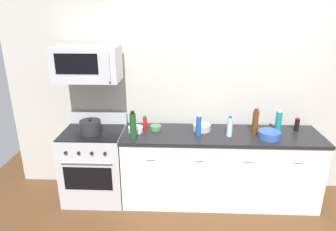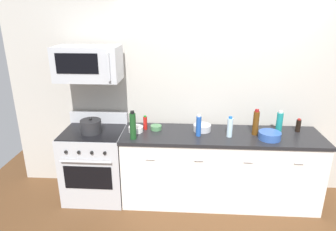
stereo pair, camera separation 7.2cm
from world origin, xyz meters
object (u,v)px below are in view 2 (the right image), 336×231
object	(u,v)px
bottle_wine_green	(133,126)
bottle_wine_amber	(256,123)
bottle_soy_sauce_dark	(298,126)
bottle_soda_blue	(199,126)
stockpot	(91,126)
bowl_steel_prep	(202,127)
bottle_sparkling_teal	(279,123)
bowl_white_ceramic	(136,129)
range_oven	(96,163)
bowl_green_glaze	(156,127)
microwave	(88,63)
bowl_blue_mixing	(270,135)
bottle_hot_sauce_red	(145,123)
bottle_water_clear	(230,127)

from	to	relation	value
bottle_wine_green	bottle_wine_amber	bearing A→B (deg)	8.64
bottle_soy_sauce_dark	bottle_soda_blue	bearing A→B (deg)	-170.50
bottle_soda_blue	stockpot	world-z (taller)	bottle_soda_blue
bottle_wine_green	bowl_steel_prep	bearing A→B (deg)	20.36
stockpot	bottle_sparkling_teal	bearing A→B (deg)	3.21
bowl_white_ceramic	bowl_steel_prep	size ratio (longest dim) A/B	0.82
range_oven	bottle_wine_green	size ratio (longest dim) A/B	3.14
range_oven	bottle_soda_blue	distance (m)	1.43
bottle_soy_sauce_dark	bottle_soda_blue	distance (m)	1.24
bottle_sparkling_teal	bottle_wine_amber	bearing A→B (deg)	-168.36
bottle_wine_amber	bottle_wine_green	world-z (taller)	bottle_wine_green
range_oven	bowl_green_glaze	world-z (taller)	range_oven
bottle_sparkling_teal	bottle_wine_amber	xyz separation A→B (m)	(-0.29, -0.06, 0.02)
range_oven	bowl_steel_prep	xyz separation A→B (m)	(1.35, 0.10, 0.49)
bowl_steel_prep	stockpot	distance (m)	1.36
microwave	bowl_blue_mixing	distance (m)	2.27
bottle_soy_sauce_dark	bowl_green_glaze	bearing A→B (deg)	-178.56
bottle_soda_blue	bowl_blue_mixing	distance (m)	0.83
bottle_hot_sauce_red	bottle_wine_amber	xyz separation A→B (m)	(1.34, -0.09, 0.07)
stockpot	bottle_wine_green	bearing A→B (deg)	-15.61
bottle_wine_green	bowl_white_ceramic	xyz separation A→B (m)	(-0.01, 0.22, -0.13)
microwave	bottle_water_clear	distance (m)	1.82
bottle_hot_sauce_red	stockpot	size ratio (longest dim) A/B	0.71
bowl_steel_prep	stockpot	world-z (taller)	stockpot
microwave	bottle_wine_green	world-z (taller)	microwave
range_oven	bottle_soy_sauce_dark	xyz separation A→B (m)	(2.53, 0.14, 0.53)
bottle_sparkling_teal	stockpot	world-z (taller)	bottle_sparkling_teal
bottle_hot_sauce_red	bowl_green_glaze	size ratio (longest dim) A/B	1.29
range_oven	bowl_white_ceramic	size ratio (longest dim) A/B	6.03
bottle_wine_amber	stockpot	bearing A→B (deg)	-178.06
range_oven	bowl_green_glaze	distance (m)	0.92
bowl_white_ceramic	bowl_steel_prep	world-z (taller)	bowl_steel_prep
bottle_soda_blue	bottle_wine_amber	world-z (taller)	bottle_wine_amber
bottle_hot_sauce_red	bottle_wine_green	distance (m)	0.33
bowl_white_ceramic	stockpot	size ratio (longest dim) A/B	0.70
microwave	bottle_soy_sauce_dark	world-z (taller)	microwave
bottle_soda_blue	bottle_water_clear	size ratio (longest dim) A/B	1.06
bottle_water_clear	stockpot	world-z (taller)	bottle_water_clear
stockpot	bottle_hot_sauce_red	bearing A→B (deg)	13.30
bowl_blue_mixing	bowl_steel_prep	xyz separation A→B (m)	(-0.77, 0.21, -0.01)
bowl_white_ceramic	stockpot	world-z (taller)	stockpot
range_oven	bowl_steel_prep	size ratio (longest dim) A/B	4.93
bowl_blue_mixing	bowl_white_ceramic	bearing A→B (deg)	175.49
bottle_wine_amber	bowl_steel_prep	xyz separation A→B (m)	(-0.63, 0.08, -0.11)
bottle_sparkling_teal	bottle_hot_sauce_red	bearing A→B (deg)	179.14
microwave	bowl_white_ceramic	bearing A→B (deg)	-3.52
bottle_soy_sauce_dark	bottle_hot_sauce_red	xyz separation A→B (m)	(-1.89, -0.04, 0.01)
range_oven	bowl_green_glaze	bearing A→B (deg)	6.92
bowl_steel_prep	microwave	bearing A→B (deg)	-177.84
range_oven	bottle_soda_blue	bearing A→B (deg)	-2.93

